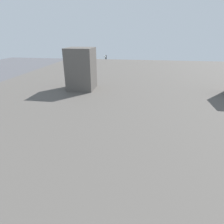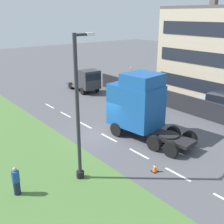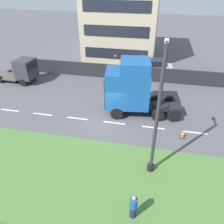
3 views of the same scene
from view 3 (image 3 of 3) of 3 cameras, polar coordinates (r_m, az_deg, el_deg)
ground_plane at (r=18.15m, az=-1.61°, el=-2.59°), size 120.00×120.00×0.00m
grass_verge at (r=13.85m, az=-7.52°, el=-16.61°), size 7.00×44.00×0.01m
lane_markings at (r=18.02m, az=0.56°, el=-2.85°), size 0.16×21.00×0.00m
boundary_wall at (r=25.58m, az=3.04°, el=10.32°), size 0.25×24.00×1.62m
building_block at (r=33.11m, az=2.91°, el=22.47°), size 10.69×9.42×10.52m
lorry_cab at (r=18.37m, az=4.88°, el=6.36°), size 3.41×6.76×4.89m
flatbed_truck at (r=26.41m, az=-22.26°, el=10.04°), size 2.40×5.19×2.66m
parked_car at (r=26.89m, az=10.43°, el=11.31°), size 2.16×4.80×1.97m
lamp_post at (r=12.12m, az=11.50°, el=-2.96°), size 1.34×0.43×7.82m
pedestrian at (r=11.70m, az=5.60°, el=-23.45°), size 0.39×0.39×1.54m
traffic_cone_lead at (r=17.17m, az=17.98°, el=-5.58°), size 0.36×0.36×0.58m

